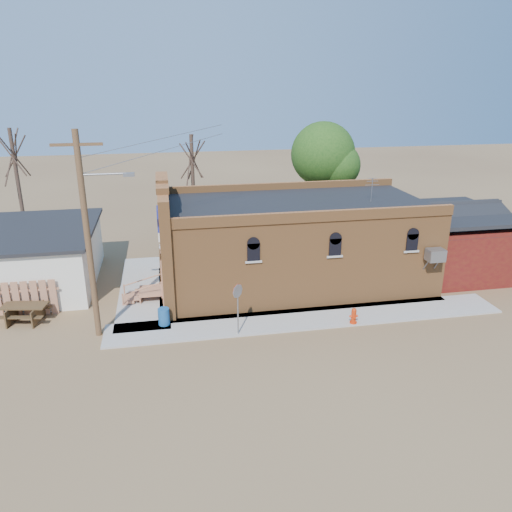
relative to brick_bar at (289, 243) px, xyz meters
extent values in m
plane|color=brown|center=(-1.64, -5.49, -2.34)|extent=(120.00, 120.00, 0.00)
cube|color=#9E9991|center=(-0.14, -4.59, -2.30)|extent=(19.00, 2.20, 0.08)
cube|color=#9E9991|center=(-7.94, 0.51, -2.30)|extent=(2.60, 10.00, 0.08)
cube|color=#A26331|center=(0.36, 0.01, -0.09)|extent=(14.00, 7.00, 4.50)
cube|color=black|center=(0.36, 0.01, 2.21)|extent=(13.80, 6.80, 0.12)
cube|color=#A26331|center=(-6.64, 0.01, 0.56)|extent=(0.50, 7.40, 5.80)
cube|color=navy|center=(-6.94, -1.19, 1.66)|extent=(0.08, 1.10, 1.56)
cube|color=gray|center=(6.46, -3.94, 0.26)|extent=(0.85, 0.65, 0.60)
cube|color=#520E10|center=(9.86, 0.01, -0.74)|extent=(5.00, 6.00, 3.20)
cylinder|color=#4E2C1F|center=(-9.84, -4.29, 2.16)|extent=(0.26, 0.26, 9.00)
cube|color=#4E2C1F|center=(-9.84, -4.29, 6.06)|extent=(2.00, 0.12, 0.12)
cylinder|color=gray|center=(-8.94, -4.29, 4.86)|extent=(1.80, 0.08, 0.08)
cube|color=gray|center=(-7.94, -4.29, 4.81)|extent=(0.45, 0.22, 0.14)
cylinder|color=#493429|center=(-4.64, 7.51, 1.41)|extent=(0.24, 0.24, 7.50)
cylinder|color=#493429|center=(-15.64, 8.51, 1.66)|extent=(0.24, 0.24, 8.00)
cylinder|color=#493429|center=(4.36, 8.01, 0.81)|extent=(0.28, 0.28, 6.30)
sphere|color=#1A4413|center=(4.36, 8.01, 3.61)|extent=(4.40, 4.40, 4.40)
cylinder|color=red|center=(1.73, -5.49, -2.23)|extent=(0.44, 0.44, 0.06)
cylinder|color=red|center=(1.73, -5.49, -1.91)|extent=(0.30, 0.30, 0.57)
sphere|color=red|center=(1.73, -5.49, -1.61)|extent=(0.23, 0.23, 0.23)
cylinder|color=red|center=(1.73, -5.64, -1.90)|extent=(0.15, 0.16, 0.10)
cylinder|color=red|center=(1.58, -5.49, -1.90)|extent=(0.16, 0.15, 0.10)
cylinder|color=red|center=(1.88, -5.49, -1.90)|extent=(0.16, 0.15, 0.10)
cylinder|color=gray|center=(-3.71, -5.49, -1.18)|extent=(0.08, 0.08, 2.17)
cylinder|color=gray|center=(-3.71, -5.51, -0.19)|extent=(0.49, 0.47, 0.65)
cylinder|color=red|center=(-3.71, -5.47, -0.19)|extent=(0.49, 0.47, 0.65)
cylinder|color=navy|center=(-6.94, -3.99, -1.86)|extent=(0.58, 0.58, 0.80)
cube|color=#47331C|center=(-14.01, -2.18, -1.94)|extent=(0.34, 1.57, 0.79)
cube|color=#47331C|center=(-12.67, -2.41, -1.94)|extent=(0.34, 1.57, 0.79)
cube|color=#47331C|center=(-13.34, -2.29, -1.52)|extent=(2.16, 1.25, 0.07)
cube|color=#47331C|center=(-13.45, -2.91, -1.86)|extent=(2.06, 0.64, 0.06)
cube|color=#47331C|center=(-13.23, -1.68, -1.86)|extent=(2.06, 0.64, 0.06)
camera|label=1|loc=(-6.62, -25.15, 8.50)|focal=35.00mm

